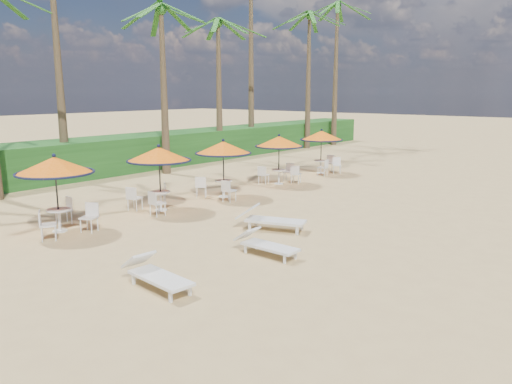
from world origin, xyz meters
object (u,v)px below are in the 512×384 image
(station_4, at_px, (323,141))
(lounger_far, at_px, (269,218))
(station_2, at_px, (222,153))
(station_0, at_px, (57,175))
(station_1, at_px, (158,162))
(lounger_near, at_px, (155,273))
(lounger_mid, at_px, (264,243))
(station_3, at_px, (280,147))

(station_4, relative_size, lounger_far, 1.03)
(station_4, height_order, lounger_far, station_4)
(lounger_far, bearing_deg, station_2, 129.30)
(station_0, xyz_separation_m, station_2, (0.39, 6.73, 0.04))
(station_1, distance_m, station_2, 3.07)
(station_2, distance_m, station_4, 7.61)
(lounger_near, height_order, lounger_mid, lounger_near)
(station_2, bearing_deg, lounger_near, -55.87)
(station_1, xyz_separation_m, lounger_mid, (5.93, -1.49, -1.42))
(station_2, relative_size, station_3, 1.02)
(lounger_near, relative_size, lounger_mid, 1.09)
(station_4, relative_size, lounger_near, 1.16)
(station_4, xyz_separation_m, lounger_near, (5.37, -15.37, -1.35))
(station_3, bearing_deg, station_4, 91.32)
(station_2, bearing_deg, lounger_mid, -38.54)
(station_3, distance_m, lounger_far, 7.87)
(station_0, xyz_separation_m, station_4, (0.27, 14.34, -0.06))
(station_2, bearing_deg, station_3, 90.40)
(station_1, height_order, lounger_far, station_1)
(station_0, relative_size, lounger_near, 1.20)
(station_0, relative_size, lounger_far, 1.07)
(station_3, bearing_deg, station_2, -89.60)
(station_1, relative_size, station_2, 1.01)
(station_1, relative_size, lounger_near, 1.20)
(station_3, bearing_deg, lounger_far, -55.74)
(station_1, bearing_deg, station_0, -92.53)
(station_4, bearing_deg, station_3, -88.68)
(station_0, height_order, lounger_mid, station_0)
(station_3, height_order, lounger_far, station_3)
(station_3, relative_size, lounger_mid, 1.26)
(station_3, bearing_deg, lounger_near, -65.44)
(station_1, xyz_separation_m, station_3, (0.20, 6.87, -0.06))
(station_0, bearing_deg, station_4, 88.91)
(lounger_mid, bearing_deg, station_2, 142.08)
(station_3, relative_size, station_4, 1.00)
(lounger_near, distance_m, lounger_far, 5.24)
(lounger_near, bearing_deg, station_1, 144.58)
(lounger_near, bearing_deg, lounger_mid, 87.16)
(station_0, distance_m, lounger_mid, 6.63)
(station_2, bearing_deg, station_0, -93.30)
(station_1, bearing_deg, lounger_far, 5.72)
(station_2, xyz_separation_m, station_4, (-0.11, 7.61, -0.11))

